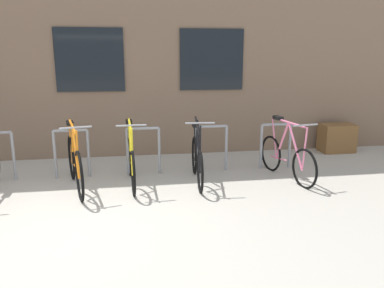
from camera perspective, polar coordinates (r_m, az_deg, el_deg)
name	(u,v)px	position (r m, az deg, el deg)	size (l,w,h in m)	color
ground_plane	(74,223)	(5.08, -17.16, -11.22)	(42.00, 42.00, 0.00)	#B2ADA0
storefront_building	(99,38)	(10.50, -13.66, 15.02)	(28.00, 5.40, 4.90)	#7A604C
bike_rack	(108,147)	(6.68, -12.40, -0.44)	(6.60, 0.05, 0.84)	gray
bicycle_black	(197,159)	(6.27, 0.76, -2.32)	(0.44, 1.63, 1.09)	black
bicycle_orange	(75,163)	(6.22, -17.01, -2.72)	(0.57, 1.80, 1.08)	black
bicycle_pink	(287,157)	(6.64, 13.87, -1.85)	(0.47, 1.63, 1.03)	black
bicycle_yellow	(131,161)	(6.23, -9.03, -2.47)	(0.44, 1.69, 1.07)	black
planter_box	(337,138)	(8.78, 20.73, 0.84)	(0.70, 0.44, 0.60)	brown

